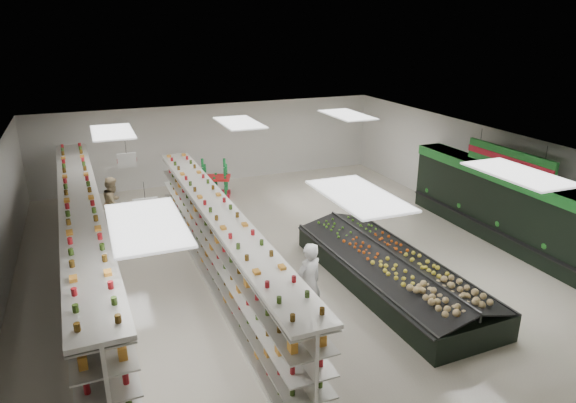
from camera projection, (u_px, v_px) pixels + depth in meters
name	position (u px, v px, depth m)	size (l,w,h in m)	color
floor	(284.00, 259.00, 14.46)	(16.00, 16.00, 0.00)	beige
ceiling	(283.00, 148.00, 13.39)	(14.00, 16.00, 0.02)	white
wall_back	(212.00, 143.00, 20.92)	(14.00, 0.02, 3.20)	silver
wall_front	(499.00, 394.00, 6.92)	(14.00, 0.02, 3.20)	silver
wall_right	(488.00, 178.00, 16.37)	(0.02, 16.00, 3.20)	silver
produce_wall_case	(510.00, 205.00, 15.02)	(0.93, 8.00, 2.20)	black
aisle_sign_near	(146.00, 207.00, 10.46)	(0.52, 0.06, 0.75)	white
aisle_sign_far	(127.00, 160.00, 13.96)	(0.52, 0.06, 0.75)	white
hortifruti_banner	(509.00, 159.00, 14.44)	(0.12, 3.20, 0.95)	#207A2A
gondola_left	(86.00, 245.00, 12.90)	(1.33, 12.81, 2.22)	silver
gondola_center	(220.00, 247.00, 13.02)	(0.96, 11.55, 2.00)	silver
produce_island	(390.00, 270.00, 12.89)	(2.46, 6.32, 0.93)	black
soda_endcap	(215.00, 179.00, 19.29)	(1.31, 1.10, 1.43)	red
shopper_main	(309.00, 283.00, 11.15)	(0.69, 0.46, 1.90)	white
shopper_background	(114.00, 203.00, 16.30)	(0.84, 0.52, 1.72)	#937F5A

